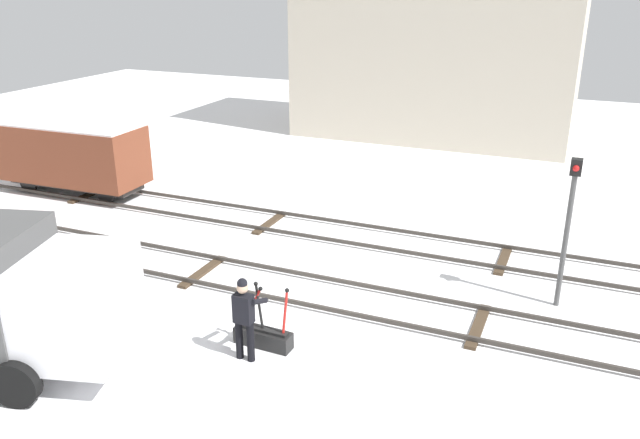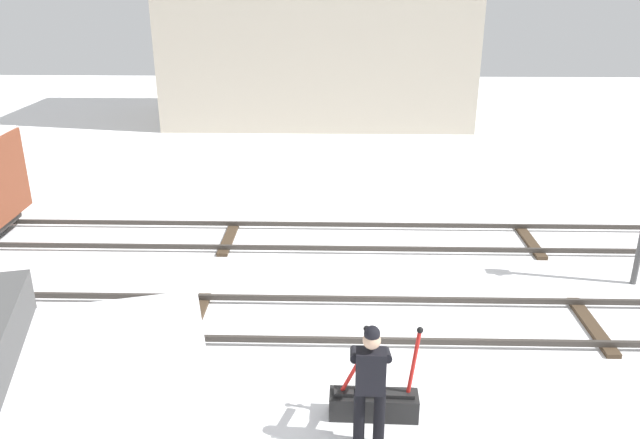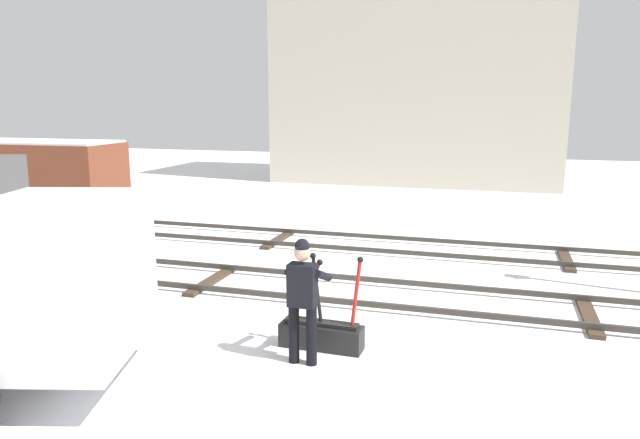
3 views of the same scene
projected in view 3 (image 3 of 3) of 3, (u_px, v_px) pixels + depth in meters
ground_plane at (383, 299)px, 11.02m from camera, size 60.00×60.00×0.00m
track_main_line at (383, 293)px, 11.00m from camera, size 44.00×1.94×0.18m
track_siding_near at (412, 247)px, 14.56m from camera, size 44.00×1.94×0.18m
switch_lever_frame at (322, 332)px, 8.78m from camera, size 1.25×0.39×1.45m
rail_worker at (303, 293)px, 8.14m from camera, size 0.54×0.68×1.79m
apartment_building at (420, 70)px, 27.13m from camera, size 12.67×6.34×10.02m
freight_car_near_switch at (35, 177)px, 17.44m from camera, size 5.15×2.08×2.49m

